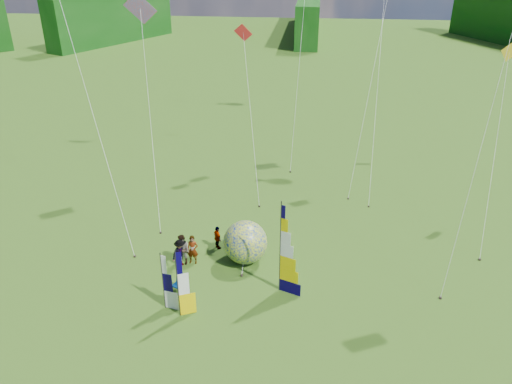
# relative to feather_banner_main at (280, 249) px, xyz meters

# --- Properties ---
(ground) EXTENTS (220.00, 220.00, 0.00)m
(ground) POSITION_rel_feather_banner_main_xyz_m (-0.32, -3.41, -2.58)
(ground) COLOR #3C5423
(ground) RESTS_ON ground
(treeline_ring) EXTENTS (210.00, 210.00, 8.00)m
(treeline_ring) POSITION_rel_feather_banner_main_xyz_m (-0.32, -3.41, 1.42)
(treeline_ring) COLOR #1D4F16
(treeline_ring) RESTS_ON ground
(feather_banner_main) EXTENTS (1.33, 0.60, 5.17)m
(feather_banner_main) POSITION_rel_feather_banner_main_xyz_m (0.00, 0.00, 0.00)
(feather_banner_main) COLOR #07003F
(feather_banner_main) RESTS_ON ground
(side_banner_left) EXTENTS (0.99, 0.51, 3.74)m
(side_banner_left) POSITION_rel_feather_banner_main_xyz_m (-4.75, -2.62, -0.71)
(side_banner_left) COLOR #E9C500
(side_banner_left) RESTS_ON ground
(side_banner_far) EXTENTS (0.95, 0.28, 3.17)m
(side_banner_far) POSITION_rel_feather_banner_main_xyz_m (-5.66, -2.09, -1.00)
(side_banner_far) COLOR white
(side_banner_far) RESTS_ON ground
(bol_inflatable) EXTENTS (3.10, 3.10, 2.54)m
(bol_inflatable) POSITION_rel_feather_banner_main_xyz_m (-2.16, 2.49, -1.31)
(bol_inflatable) COLOR navy
(bol_inflatable) RESTS_ON ground
(spectator_a) EXTENTS (0.66, 0.45, 1.78)m
(spectator_a) POSITION_rel_feather_banner_main_xyz_m (-5.13, 1.95, -1.69)
(spectator_a) COLOR #66594C
(spectator_a) RESTS_ON ground
(spectator_b) EXTENTS (1.00, 0.84, 1.85)m
(spectator_b) POSITION_rel_feather_banner_main_xyz_m (-5.70, 1.84, -1.66)
(spectator_b) COLOR #66594C
(spectator_b) RESTS_ON ground
(spectator_c) EXTENTS (0.99, 1.10, 1.69)m
(spectator_c) POSITION_rel_feather_banner_main_xyz_m (-5.79, 1.62, -1.74)
(spectator_c) COLOR #66594C
(spectator_c) RESTS_ON ground
(spectator_d) EXTENTS (0.81, 0.93, 1.51)m
(spectator_d) POSITION_rel_feather_banner_main_xyz_m (-4.00, 3.60, -1.83)
(spectator_d) COLOR #66594C
(spectator_d) RESTS_ON ground
(camp_chair) EXTENTS (0.75, 0.75, 0.99)m
(camp_chair) POSITION_rel_feather_banner_main_xyz_m (-5.31, -0.77, -2.09)
(camp_chair) COLOR #00173B
(camp_chair) RESTS_ON ground
(kite_whale) EXTENTS (8.60, 16.85, 20.30)m
(kite_whale) POSITION_rel_feather_banner_main_xyz_m (6.04, 16.90, 7.57)
(kite_whale) COLOR black
(kite_whale) RESTS_ON ground
(kite_rainbow_delta) EXTENTS (8.94, 13.38, 14.46)m
(kite_rainbow_delta) POSITION_rel_feather_banner_main_xyz_m (-9.38, 9.19, 4.65)
(kite_rainbow_delta) COLOR red
(kite_rainbow_delta) RESTS_ON ground
(kite_parafoil) EXTENTS (9.41, 11.68, 20.55)m
(kite_parafoil) POSITION_rel_feather_banner_main_xyz_m (10.05, 3.48, 7.69)
(kite_parafoil) COLOR #AE223D
(kite_parafoil) RESTS_ON ground
(small_kite_red) EXTENTS (5.68, 10.95, 11.65)m
(small_kite_red) POSITION_rel_feather_banner_main_xyz_m (-3.16, 13.27, 3.24)
(small_kite_red) COLOR red
(small_kite_red) RESTS_ON ground
(small_kite_orange) EXTENTS (4.97, 9.34, 15.48)m
(small_kite_orange) POSITION_rel_feather_banner_main_xyz_m (5.27, 14.42, 5.15)
(small_kite_orange) COLOR orange
(small_kite_orange) RESTS_ON ground
(small_kite_yellow) EXTENTS (8.19, 11.25, 11.54)m
(small_kite_yellow) POSITION_rel_feather_banner_main_xyz_m (12.48, 8.23, 3.18)
(small_kite_yellow) COLOR gold
(small_kite_yellow) RESTS_ON ground
(small_kite_pink) EXTENTS (8.12, 8.88, 16.07)m
(small_kite_pink) POSITION_rel_feather_banner_main_xyz_m (-11.34, 5.12, 5.45)
(small_kite_pink) COLOR #C82E94
(small_kite_pink) RESTS_ON ground
(small_kite_green) EXTENTS (5.32, 11.50, 20.88)m
(small_kite_green) POSITION_rel_feather_banner_main_xyz_m (0.12, 19.55, 7.85)
(small_kite_green) COLOR green
(small_kite_green) RESTS_ON ground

